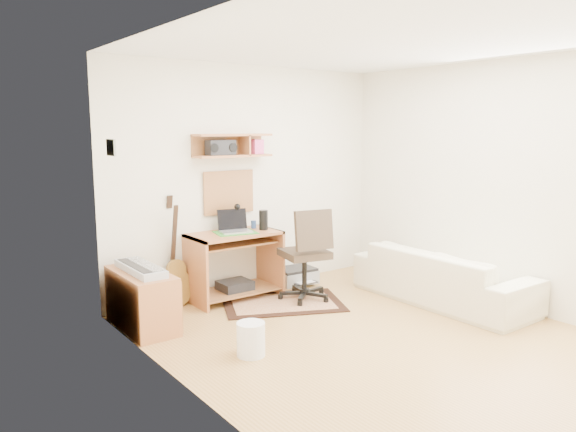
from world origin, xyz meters
TOP-DOWN VIEW (x-y plane):
  - floor at (0.00, 0.00)m, footprint 3.60×4.00m
  - ceiling at (0.00, 0.00)m, footprint 3.60×4.00m
  - back_wall at (0.00, 2.00)m, footprint 3.60×0.01m
  - left_wall at (-1.80, 0.00)m, footprint 0.01×4.00m
  - right_wall at (1.80, 0.00)m, footprint 0.01×4.00m
  - wall_shelf at (-0.30, 1.88)m, footprint 0.90×0.25m
  - cork_board at (-0.30, 1.98)m, footprint 0.64×0.03m
  - wall_photo at (-1.79, 1.50)m, footprint 0.02×0.20m
  - desk at (-0.39, 1.73)m, footprint 1.00×0.55m
  - laptop at (-0.38, 1.71)m, footprint 0.40×0.40m
  - speaker at (-0.03, 1.68)m, footprint 0.10×0.10m
  - desk_lamp at (-0.24, 1.87)m, footprint 0.10×0.10m
  - pencil_cup at (-0.07, 1.83)m, footprint 0.06×0.06m
  - boombox at (-0.46, 1.87)m, footprint 0.32×0.14m
  - rug at (-0.08, 1.25)m, footprint 1.50×1.30m
  - task_chair at (0.21, 1.22)m, footprint 0.64×0.64m
  - cabinet at (-1.58, 1.46)m, footprint 0.40×0.90m
  - music_keyboard at (-1.58, 1.46)m, footprint 0.24×0.75m
  - guitar at (-1.02, 1.86)m, footprint 0.34×0.23m
  - waste_basket at (-1.10, 0.29)m, footprint 0.28×0.28m
  - printer at (0.54, 1.82)m, footprint 0.50×0.40m
  - sofa at (1.38, 0.27)m, footprint 0.59×2.01m

SIDE VIEW (x-z plane):
  - floor at x=0.00m, z-range -0.01..0.00m
  - rug at x=-0.08m, z-range 0.00..0.02m
  - printer at x=0.54m, z-range 0.00..0.17m
  - waste_basket at x=-1.10m, z-range 0.00..0.29m
  - cabinet at x=-1.58m, z-range 0.00..0.55m
  - desk at x=-0.39m, z-range 0.00..0.75m
  - sofa at x=1.38m, z-range 0.00..0.78m
  - task_chair at x=0.21m, z-range 0.00..1.05m
  - music_keyboard at x=-1.58m, z-range 0.55..0.62m
  - guitar at x=-1.02m, z-range 0.00..1.20m
  - pencil_cup at x=-0.07m, z-range 0.75..0.84m
  - speaker at x=-0.03m, z-range 0.75..0.97m
  - laptop at x=-0.38m, z-range 0.75..1.00m
  - desk_lamp at x=-0.24m, z-range 0.75..1.05m
  - cork_board at x=-0.30m, z-range 0.92..1.42m
  - back_wall at x=0.00m, z-range 0.00..2.60m
  - left_wall at x=-1.80m, z-range 0.00..2.60m
  - right_wall at x=1.80m, z-range 0.00..2.60m
  - boombox at x=-0.46m, z-range 1.60..1.76m
  - wall_shelf at x=-0.30m, z-range 1.57..1.83m
  - wall_photo at x=-1.79m, z-range 1.65..1.79m
  - ceiling at x=0.00m, z-range 2.60..2.61m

